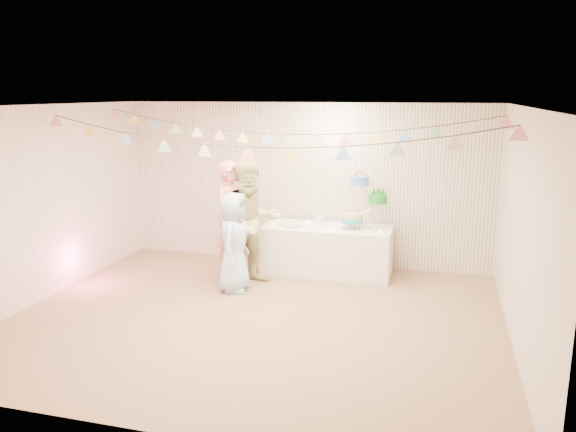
% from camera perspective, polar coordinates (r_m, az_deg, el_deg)
% --- Properties ---
extents(floor, '(6.00, 6.00, 0.00)m').
position_cam_1_polar(floor, '(7.11, -3.30, -10.36)').
color(floor, '#816145').
rests_on(floor, ground).
extents(ceiling, '(6.00, 6.00, 0.00)m').
position_cam_1_polar(ceiling, '(6.56, -3.59, 11.08)').
color(ceiling, white).
rests_on(ceiling, ground).
extents(back_wall, '(6.00, 6.00, 0.00)m').
position_cam_1_polar(back_wall, '(9.08, 1.60, 3.24)').
color(back_wall, white).
rests_on(back_wall, ground).
extents(front_wall, '(6.00, 6.00, 0.00)m').
position_cam_1_polar(front_wall, '(4.51, -13.70, -6.78)').
color(front_wall, white).
rests_on(front_wall, ground).
extents(left_wall, '(5.00, 5.00, 0.00)m').
position_cam_1_polar(left_wall, '(8.17, -23.82, 1.13)').
color(left_wall, white).
rests_on(left_wall, ground).
extents(right_wall, '(5.00, 5.00, 0.00)m').
position_cam_1_polar(right_wall, '(6.44, 22.78, -1.60)').
color(right_wall, white).
rests_on(right_wall, ground).
extents(table, '(1.97, 0.79, 0.74)m').
position_cam_1_polar(table, '(8.72, 3.94, -3.44)').
color(table, white).
rests_on(table, floor).
extents(cake_stand, '(0.73, 0.43, 0.82)m').
position_cam_1_polar(cake_stand, '(8.50, 7.73, 1.53)').
color(cake_stand, silver).
rests_on(cake_stand, table).
extents(cake_bottom, '(0.31, 0.31, 0.15)m').
position_cam_1_polar(cake_bottom, '(8.52, 6.61, -0.62)').
color(cake_bottom, '#28A7BE').
rests_on(cake_bottom, cake_stand).
extents(cake_middle, '(0.27, 0.27, 0.22)m').
position_cam_1_polar(cake_middle, '(8.57, 8.99, 1.22)').
color(cake_middle, '#1B7F1F').
rests_on(cake_middle, cake_stand).
extents(cake_top_tier, '(0.25, 0.25, 0.19)m').
position_cam_1_polar(cake_top_tier, '(8.44, 7.34, 2.96)').
color(cake_top_tier, '#4081CB').
rests_on(cake_top_tier, cake_stand).
extents(platter, '(0.34, 0.34, 0.02)m').
position_cam_1_polar(platter, '(8.69, 0.29, -0.80)').
color(platter, white).
rests_on(platter, table).
extents(posy, '(0.13, 0.13, 0.14)m').
position_cam_1_polar(posy, '(8.68, 3.25, -0.42)').
color(posy, white).
rests_on(posy, table).
extents(person_adult_a, '(0.67, 0.77, 1.79)m').
position_cam_1_polar(person_adult_a, '(8.32, -5.56, -0.52)').
color(person_adult_a, '#E8797D').
rests_on(person_adult_a, floor).
extents(person_adult_b, '(1.13, 1.12, 1.84)m').
position_cam_1_polar(person_adult_b, '(8.10, -3.71, -0.65)').
color(person_adult_b, '#C4BA78').
rests_on(person_adult_b, floor).
extents(person_child, '(0.48, 0.71, 1.41)m').
position_cam_1_polar(person_child, '(7.89, -5.50, -2.66)').
color(person_child, '#ADCCF5').
rests_on(person_child, floor).
extents(bunting_back, '(5.60, 1.10, 0.40)m').
position_cam_1_polar(bunting_back, '(7.61, -0.87, 9.42)').
color(bunting_back, pink).
rests_on(bunting_back, ceiling).
extents(bunting_front, '(5.60, 0.90, 0.36)m').
position_cam_1_polar(bunting_front, '(6.38, -4.14, 8.51)').
color(bunting_front, '#72A5E5').
rests_on(bunting_front, ceiling).
extents(tealight_0, '(0.04, 0.04, 0.03)m').
position_cam_1_polar(tealight_0, '(8.66, -1.41, -0.89)').
color(tealight_0, '#FFD88C').
rests_on(tealight_0, table).
extents(tealight_1, '(0.04, 0.04, 0.03)m').
position_cam_1_polar(tealight_1, '(8.86, 1.99, -0.59)').
color(tealight_1, '#FFD88C').
rests_on(tealight_1, table).
extents(tealight_2, '(0.04, 0.04, 0.03)m').
position_cam_1_polar(tealight_2, '(8.39, 4.35, -1.37)').
color(tealight_2, '#FFD88C').
rests_on(tealight_2, table).
extents(tealight_3, '(0.04, 0.04, 0.03)m').
position_cam_1_polar(tealight_3, '(8.77, 6.50, -0.80)').
color(tealight_3, '#FFD88C').
rests_on(tealight_3, table).
extents(tealight_4, '(0.04, 0.04, 0.03)m').
position_cam_1_polar(tealight_4, '(8.33, 9.27, -1.60)').
color(tealight_4, '#FFD88C').
rests_on(tealight_4, table).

